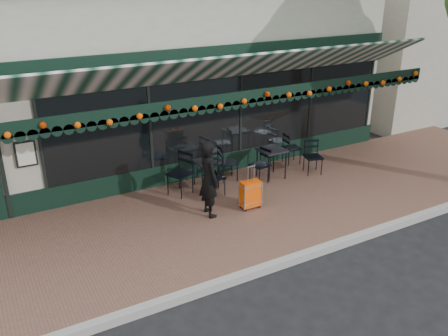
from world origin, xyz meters
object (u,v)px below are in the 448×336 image
cafe_table_b (206,164)px  cafe_table_a (272,152)px  woman (209,179)px  chair_b_front (215,177)px  chair_a_front (313,157)px  chair_b_left (180,174)px  chair_b_right (228,163)px  suitcase (251,194)px  chair_a_right (292,148)px  chair_a_left (260,165)px

cafe_table_b → cafe_table_a: bearing=-11.0°
woman → chair_b_front: woman is taller
chair_a_front → cafe_table_a: bearing=-176.4°
chair_b_left → chair_b_front: (0.69, -0.40, -0.07)m
chair_b_right → chair_b_front: 0.89m
suitcase → chair_a_front: size_ratio=1.15×
suitcase → chair_a_right: size_ratio=1.17×
woman → chair_b_left: 1.27m
chair_a_front → cafe_table_b: bearing=-174.3°
chair_a_left → chair_a_front: 1.48m
suitcase → cafe_table_b: bearing=103.2°
chair_a_left → chair_a_right: size_ratio=0.99×
cafe_table_b → chair_a_front: size_ratio=0.76×
woman → chair_a_right: (3.27, 1.53, -0.40)m
chair_a_right → chair_b_left: 3.41m
chair_a_right → chair_b_front: size_ratio=1.00×
chair_b_left → chair_a_right: bearing=70.2°
chair_b_right → chair_a_front: bearing=-99.1°
woman → cafe_table_a: bearing=-62.4°
chair_b_front → chair_a_left: bearing=6.7°
cafe_table_a → cafe_table_b: (-1.65, 0.32, -0.10)m
woman → chair_b_front: size_ratio=1.95×
cafe_table_a → chair_b_right: 1.12m
chair_b_left → cafe_table_b: bearing=72.6°
woman → cafe_table_a: (2.25, 1.00, -0.14)m
woman → cafe_table_a: 2.47m
chair_a_front → chair_a_left: bearing=-170.6°
chair_a_left → cafe_table_a: bearing=87.8°
woman → cafe_table_b: woman is taller
chair_a_right → chair_b_front: 2.80m
woman → chair_b_right: 1.91m
cafe_table_a → chair_b_left: (-2.37, 0.22, -0.18)m
woman → chair_b_left: woman is taller
chair_a_right → chair_b_front: bearing=113.5°
chair_a_right → chair_b_left: size_ratio=0.85×
chair_a_left → chair_b_right: bearing=-137.0°
chair_a_right → chair_b_front: chair_b_front is taller
chair_a_right → suitcase: bearing=134.8°
chair_b_front → chair_a_front: bearing=-0.6°
cafe_table_a → chair_a_front: size_ratio=0.89×
cafe_table_b → chair_b_right: bearing=7.9°
woman → cafe_table_b: bearing=-20.8°
chair_b_left → chair_b_right: (1.36, 0.18, -0.05)m
suitcase → chair_a_left: 1.48m
woman → chair_a_left: (1.88, 0.94, -0.41)m
chair_a_left → chair_b_right: 0.79m
cafe_table_b → chair_b_front: (-0.04, -0.50, -0.15)m
cafe_table_b → chair_a_left: (1.28, -0.38, -0.16)m
suitcase → chair_b_left: size_ratio=0.99×
chair_b_front → chair_b_left: bearing=151.3°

